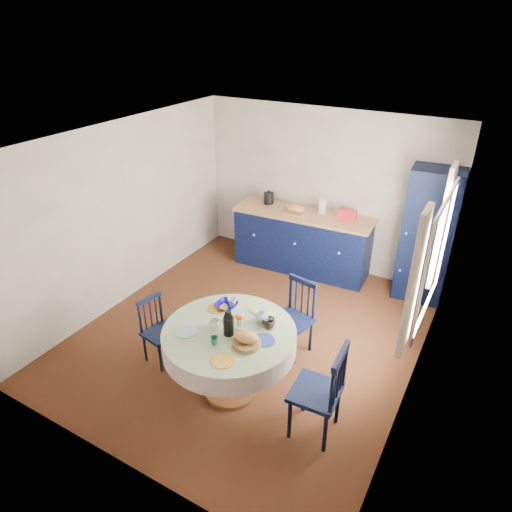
{
  "coord_description": "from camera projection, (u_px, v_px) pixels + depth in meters",
  "views": [
    {
      "loc": [
        2.41,
        -4.1,
        3.68
      ],
      "look_at": [
        -0.03,
        0.2,
        1.04
      ],
      "focal_mm": 32.0,
      "sensor_mm": 36.0,
      "label": 1
    }
  ],
  "objects": [
    {
      "name": "wall_right",
      "position": [
        426.0,
        294.0,
        4.47
      ],
      "size": [
        0.02,
        4.5,
        2.5
      ],
      "primitive_type": "cube",
      "color": "silver",
      "rests_on": "floor"
    },
    {
      "name": "mug_d",
      "position": [
        232.0,
        302.0,
        4.99
      ],
      "size": [
        0.1,
        0.1,
        0.1
      ],
      "primitive_type": "imported",
      "color": "silver",
      "rests_on": "dining_table"
    },
    {
      "name": "kitchen_counter",
      "position": [
        302.0,
        240.0,
        7.22
      ],
      "size": [
        2.2,
        0.8,
        1.21
      ],
      "rotation": [
        0.0,
        0.0,
        0.06
      ],
      "color": "black",
      "rests_on": "floor"
    },
    {
      "name": "chair_far",
      "position": [
        294.0,
        317.0,
        5.43
      ],
      "size": [
        0.5,
        0.48,
        0.95
      ],
      "rotation": [
        0.0,
        0.0,
        -0.21
      ],
      "color": "black",
      "rests_on": "floor"
    },
    {
      "name": "ceiling",
      "position": [
        249.0,
        141.0,
        4.75
      ],
      "size": [
        4.5,
        4.5,
        0.0
      ],
      "primitive_type": "plane",
      "rotation": [
        3.14,
        0.0,
        0.0
      ],
      "color": "white",
      "rests_on": "wall_back"
    },
    {
      "name": "pantry_cabinet",
      "position": [
        427.0,
        236.0,
        6.28
      ],
      "size": [
        0.71,
        0.53,
        1.92
      ],
      "rotation": [
        0.0,
        0.0,
        0.08
      ],
      "color": "black",
      "rests_on": "floor"
    },
    {
      "name": "dining_table",
      "position": [
        230.0,
        341.0,
        4.68
      ],
      "size": [
        1.37,
        1.37,
        1.11
      ],
      "color": "brown",
      "rests_on": "floor"
    },
    {
      "name": "mug_a",
      "position": [
        215.0,
        324.0,
        4.65
      ],
      "size": [
        0.11,
        0.11,
        0.09
      ],
      "primitive_type": "imported",
      "color": "silver",
      "rests_on": "dining_table"
    },
    {
      "name": "floor",
      "position": [
        251.0,
        333.0,
        5.93
      ],
      "size": [
        4.5,
        4.5,
        0.0
      ],
      "primitive_type": "plane",
      "color": "black",
      "rests_on": "ground"
    },
    {
      "name": "mug_c",
      "position": [
        269.0,
        323.0,
        4.65
      ],
      "size": [
        0.13,
        0.13,
        0.11
      ],
      "primitive_type": "imported",
      "color": "black",
      "rests_on": "dining_table"
    },
    {
      "name": "wall_back",
      "position": [
        323.0,
        190.0,
        7.06
      ],
      "size": [
        4.0,
        0.02,
        2.5
      ],
      "primitive_type": "cube",
      "color": "silver",
      "rests_on": "floor"
    },
    {
      "name": "wall_left",
      "position": [
        123.0,
        215.0,
        6.21
      ],
      "size": [
        0.02,
        4.5,
        2.5
      ],
      "primitive_type": "cube",
      "color": "silver",
      "rests_on": "floor"
    },
    {
      "name": "mug_b",
      "position": [
        214.0,
        341.0,
        4.42
      ],
      "size": [
        0.09,
        0.09,
        0.08
      ],
      "primitive_type": "imported",
      "color": "#276A60",
      "rests_on": "dining_table"
    },
    {
      "name": "window",
      "position": [
        432.0,
        255.0,
        4.59
      ],
      "size": [
        0.1,
        1.74,
        1.45
      ],
      "color": "white",
      "rests_on": "wall_right"
    },
    {
      "name": "cobalt_bowl",
      "position": [
        226.0,
        305.0,
        4.97
      ],
      "size": [
        0.24,
        0.24,
        0.06
      ],
      "primitive_type": "imported",
      "color": "#090474",
      "rests_on": "dining_table"
    },
    {
      "name": "chair_right",
      "position": [
        320.0,
        391.0,
        4.29
      ],
      "size": [
        0.47,
        0.49,
        1.05
      ],
      "rotation": [
        0.0,
        0.0,
        -1.52
      ],
      "color": "black",
      "rests_on": "floor"
    },
    {
      "name": "chair_left",
      "position": [
        159.0,
        330.0,
        5.3
      ],
      "size": [
        0.42,
        0.43,
        0.83
      ],
      "rotation": [
        0.0,
        0.0,
        1.38
      ],
      "color": "black",
      "rests_on": "floor"
    }
  ]
}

